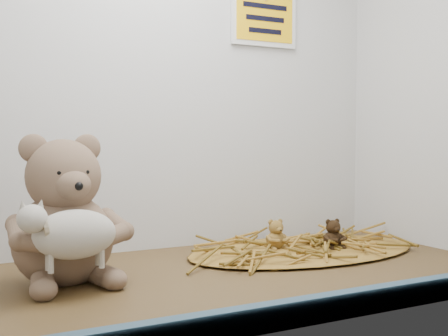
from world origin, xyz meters
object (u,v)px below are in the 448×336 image
mini_teddy_tan (276,233)px  mini_teddy_brown (333,232)px  toy_lamb (75,234)px  main_teddy (63,209)px

mini_teddy_tan → mini_teddy_brown: same height
mini_teddy_tan → toy_lamb: bearing=-160.0°
toy_lamb → mini_teddy_tan: bearing=17.1°
mini_teddy_tan → mini_teddy_brown: size_ratio=1.01×
main_teddy → mini_teddy_tan: 48.44cm
toy_lamb → mini_teddy_tan: (47.38, 14.55, -5.59)cm
main_teddy → toy_lamb: (0.00, -9.40, -3.10)cm
mini_teddy_brown → main_teddy: bearing=-175.6°
main_teddy → toy_lamb: bearing=-95.6°
toy_lamb → mini_teddy_brown: (59.29, 9.49, -5.63)cm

